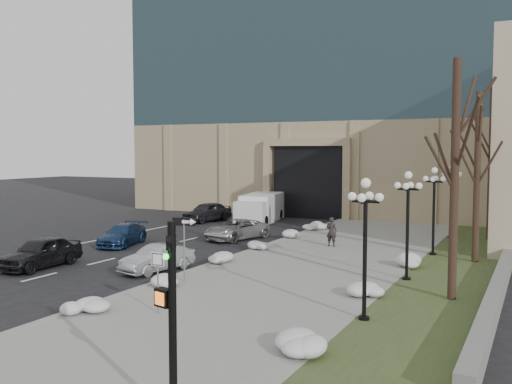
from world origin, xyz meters
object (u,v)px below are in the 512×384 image
(pedestrian, at_px, (331,232))
(box_truck, at_px, (260,208))
(one_way_sign, at_px, (188,229))
(lamppost_c, at_px, (434,199))
(car_b, at_px, (157,259))
(car_d, at_px, (237,229))
(traffic_signal, at_px, (171,326))
(lamppost_d, at_px, (452,191))
(car_e, at_px, (207,212))
(lamppost_a, at_px, (365,230))
(keep_sign, at_px, (158,269))
(car_a, at_px, (40,252))
(car_c, at_px, (123,235))
(lamppost_b, at_px, (408,211))

(pedestrian, relative_size, box_truck, 0.24)
(one_way_sign, height_order, lamppost_c, lamppost_c)
(pedestrian, distance_m, one_way_sign, 11.47)
(car_b, distance_m, box_truck, 19.37)
(car_d, relative_size, pedestrian, 2.70)
(traffic_signal, bearing_deg, lamppost_d, 101.34)
(car_e, height_order, pedestrian, pedestrian)
(car_b, bearing_deg, lamppost_a, -5.16)
(car_d, height_order, keep_sign, keep_sign)
(keep_sign, bearing_deg, lamppost_c, 60.87)
(lamppost_d, bearing_deg, one_way_sign, -114.77)
(car_b, relative_size, pedestrian, 2.21)
(car_a, relative_size, one_way_sign, 1.55)
(lamppost_d, bearing_deg, pedestrian, -131.13)
(car_e, xyz_separation_m, lamppost_d, (18.61, -0.86, 2.30))
(car_c, relative_size, one_way_sign, 1.51)
(car_a, bearing_deg, car_b, 15.90)
(car_e, bearing_deg, car_b, -55.28)
(car_a, height_order, lamppost_d, lamppost_d)
(traffic_signal, bearing_deg, car_b, 142.17)
(car_a, bearing_deg, lamppost_c, 32.75)
(keep_sign, distance_m, lamppost_a, 7.08)
(lamppost_a, relative_size, lamppost_b, 1.00)
(box_truck, bearing_deg, traffic_signal, -77.41)
(car_d, bearing_deg, box_truck, 121.84)
(lamppost_a, height_order, lamppost_b, same)
(keep_sign, distance_m, traffic_signal, 7.97)
(car_b, bearing_deg, one_way_sign, -16.42)
(car_d, xyz_separation_m, traffic_signal, (10.63, -22.12, 1.47))
(box_truck, xyz_separation_m, lamppost_b, (14.86, -15.78, 2.03))
(keep_sign, xyz_separation_m, lamppost_a, (6.47, 2.47, 1.46))
(car_c, bearing_deg, car_e, 82.10)
(car_c, xyz_separation_m, pedestrian, (11.46, 4.58, 0.35))
(car_a, height_order, pedestrian, pedestrian)
(traffic_signal, bearing_deg, keep_sign, 142.98)
(box_truck, distance_m, traffic_signal, 33.74)
(car_d, relative_size, one_way_sign, 1.62)
(keep_sign, relative_size, lamppost_d, 0.46)
(lamppost_c, distance_m, lamppost_d, 6.50)
(car_c, height_order, keep_sign, keep_sign)
(keep_sign, height_order, lamppost_c, lamppost_c)
(car_a, xyz_separation_m, keep_sign, (9.90, -3.99, 0.87))
(car_e, height_order, box_truck, box_truck)
(car_a, bearing_deg, traffic_signal, -36.80)
(car_b, height_order, pedestrian, pedestrian)
(keep_sign, relative_size, lamppost_c, 0.46)
(car_d, distance_m, lamppost_d, 13.79)
(traffic_signal, bearing_deg, lamppost_c, 100.43)
(lamppost_a, bearing_deg, lamppost_c, 90.00)
(car_c, xyz_separation_m, car_e, (-1.48, 11.93, 0.15))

